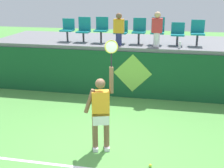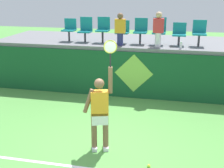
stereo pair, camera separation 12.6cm
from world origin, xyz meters
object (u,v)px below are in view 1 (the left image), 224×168
stadium_chair_2 (101,28)px  stadium_chair_6 (178,33)px  stadium_chair_3 (121,31)px  tennis_player (101,111)px  tennis_ball (150,165)px  spectator_0 (157,28)px  stadium_chair_1 (84,29)px  stadium_chair_4 (139,30)px  stadium_chair_7 (198,31)px  stadium_chair_5 (158,30)px  spectator_1 (119,29)px  water_bottle (180,45)px  stadium_chair_0 (68,29)px

stadium_chair_2 → stadium_chair_6: size_ratio=1.18×
stadium_chair_3 → stadium_chair_6: stadium_chair_3 is taller
tennis_player → stadium_chair_3: (-0.32, 4.37, 1.15)m
tennis_ball → spectator_0: bearing=92.9°
tennis_player → stadium_chair_1: stadium_chair_1 is taller
stadium_chair_4 → stadium_chair_7: (1.93, -0.00, -0.01)m
tennis_player → stadium_chair_5: bearing=78.0°
stadium_chair_4 → spectator_0: spectator_0 is taller
stadium_chair_1 → spectator_1: size_ratio=0.81×
stadium_chair_2 → stadium_chair_6: 2.61m
tennis_ball → stadium_chair_4: bearing=99.9°
tennis_player → water_bottle: tennis_player is taller
stadium_chair_0 → spectator_0: bearing=-7.6°
water_bottle → stadium_chair_3: 2.11m
stadium_chair_3 → tennis_player: bearing=-85.8°
stadium_chair_4 → stadium_chair_5: 0.63m
stadium_chair_1 → stadium_chair_7: size_ratio=1.02×
stadium_chair_1 → stadium_chair_5: bearing=-0.0°
tennis_ball → stadium_chair_2: size_ratio=0.08×
stadium_chair_4 → stadium_chair_3: bearing=-179.5°
stadium_chair_7 → water_bottle: bearing=-133.7°
stadium_chair_7 → stadium_chair_6: bearing=-179.6°
stadium_chair_1 → stadium_chair_2: bearing=-0.5°
stadium_chair_0 → stadium_chair_7: stadium_chair_7 is taller
stadium_chair_6 → spectator_0: bearing=-147.7°
water_bottle → stadium_chair_7: bearing=46.3°
stadium_chair_6 → stadium_chair_3: bearing=179.9°
stadium_chair_3 → spectator_1: 0.44m
stadium_chair_0 → stadium_chair_4: bearing=0.2°
tennis_ball → spectator_1: size_ratio=0.06×
spectator_0 → water_bottle: bearing=-12.1°
stadium_chair_6 → spectator_0: size_ratio=0.66×
stadium_chair_6 → spectator_1: 1.97m
tennis_ball → stadium_chair_5: bearing=92.7°
stadium_chair_1 → stadium_chair_5: 2.59m
stadium_chair_6 → spectator_1: bearing=-167.5°
spectator_0 → spectator_1: bearing=-179.9°
tennis_ball → stadium_chair_6: (0.44, 4.85, 2.06)m
stadium_chair_0 → stadium_chair_6: 3.85m
tennis_player → stadium_chair_4: (0.31, 4.37, 1.20)m
stadium_chair_4 → spectator_0: (0.63, -0.43, 0.11)m
stadium_chair_7 → tennis_player: bearing=-117.2°
spectator_1 → spectator_0: bearing=0.1°
stadium_chair_7 → stadium_chair_3: bearing=-179.9°
stadium_chair_5 → spectator_0: size_ratio=0.80×
stadium_chair_3 → spectator_0: size_ratio=0.69×
stadium_chair_2 → spectator_0: size_ratio=0.78×
stadium_chair_2 → stadium_chair_4: size_ratio=1.01×
stadium_chair_2 → stadium_chair_5: bearing=0.2°
stadium_chair_1 → stadium_chair_3: (1.33, -0.01, -0.03)m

